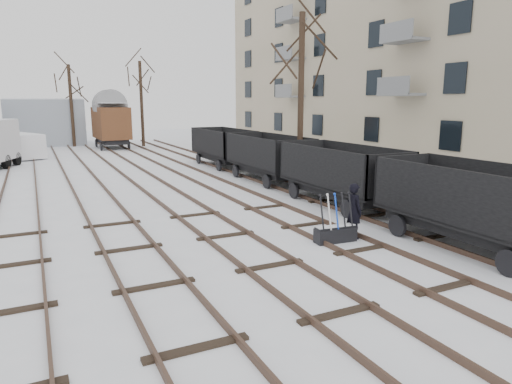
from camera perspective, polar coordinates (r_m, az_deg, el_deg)
ground at (r=11.95m, az=1.74°, el=-9.34°), size 120.00×120.00×0.00m
tracks at (r=24.49m, az=-13.35°, el=1.23°), size 13.90×52.00×0.16m
apartment_block at (r=34.93m, az=21.26°, el=16.84°), size 10.12×45.00×16.10m
shed_right at (r=49.94m, az=-24.90°, el=7.97°), size 7.00×6.00×4.50m
ground_frame at (r=14.10m, az=9.90°, el=-5.06°), size 1.33×0.51×1.49m
worker at (r=14.47m, az=12.15°, el=-2.32°), size 0.42×0.64×1.74m
freight_wagon_a at (r=14.55m, az=25.68°, el=-2.88°), size 2.38×5.96×2.43m
freight_wagon_b at (r=19.06m, az=10.53°, el=1.17°), size 2.38×5.96×2.43m
freight_wagon_c at (r=24.42m, az=1.57°, el=3.54°), size 2.38×5.96×2.43m
freight_wagon_d at (r=30.20m, az=-4.09°, el=5.00°), size 2.38×5.96×2.43m
box_van_wagon at (r=43.85m, az=-17.69°, el=8.35°), size 3.01×5.45×4.10m
panel_van at (r=38.43m, az=-27.26°, el=5.18°), size 3.34×4.60×1.86m
tree_near at (r=23.28m, az=5.62°, el=11.23°), size 0.30×0.30×8.44m
tree_far_left at (r=46.67m, az=-22.07°, el=9.91°), size 0.30×0.30×7.55m
tree_far_right at (r=45.09m, az=-14.11°, el=10.59°), size 0.30×0.30×7.90m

